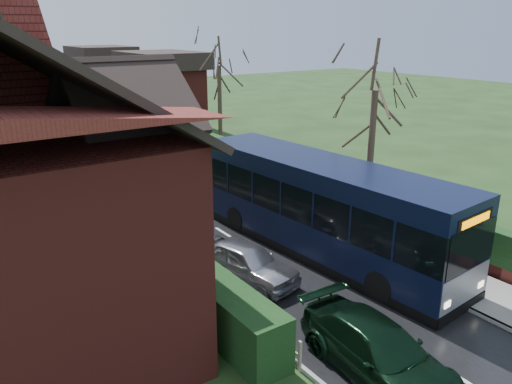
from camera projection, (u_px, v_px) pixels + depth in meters
ground at (314, 289)px, 16.97m from camera, size 140.00×140.00×0.00m
road at (181, 207)px, 24.75m from camera, size 6.00×100.00×0.02m
pavement at (252, 190)px, 27.04m from camera, size 2.50×100.00×0.14m
kerb_right at (233, 194)px, 26.39m from camera, size 0.12×100.00×0.14m
kerb_left at (122, 219)px, 23.08m from camera, size 0.12×100.00×0.10m
front_hedge at (147, 245)px, 18.49m from camera, size 1.20×16.00×1.60m
picket_fence at (166, 249)px, 19.01m from camera, size 0.10×16.00×0.90m
right_wall_hedge at (275, 169)px, 27.59m from camera, size 0.60×50.00×1.80m
bus at (323, 208)px, 19.25m from camera, size 3.58×12.25×3.67m
car_silver at (247, 262)px, 17.42m from camera, size 2.50×4.31×1.38m
car_green at (378, 351)px, 12.60m from camera, size 2.24×4.91×1.39m
car_distant at (50, 112)px, 48.69m from camera, size 2.20×4.07×1.27m
bus_stop_sign at (412, 230)px, 17.10m from camera, size 0.16×0.43×2.84m
tree_right_near at (376, 80)px, 21.00m from camera, size 3.93×3.93×8.50m
tree_right_far at (219, 60)px, 36.37m from camera, size 4.31×4.31×8.32m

